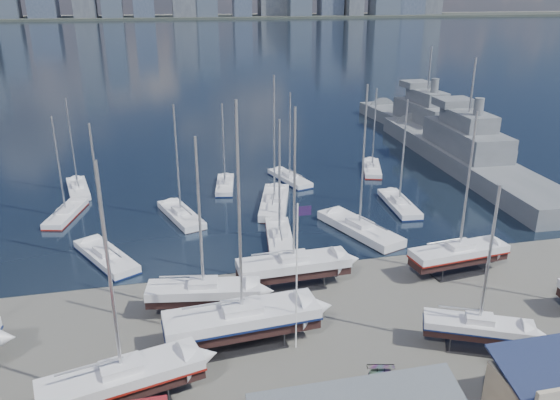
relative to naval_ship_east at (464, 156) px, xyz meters
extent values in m
plane|color=#605E59|center=(-36.09, -36.56, -1.67)|extent=(1400.00, 1400.00, 0.00)
cube|color=#182737|center=(-36.09, 273.44, -1.82)|extent=(1400.00, 600.00, 0.40)
cube|color=#2D332D|center=(-36.09, 533.44, -0.57)|extent=(1400.00, 80.00, 2.20)
cube|color=black|center=(-49.58, -42.96, -0.05)|extent=(10.70, 4.89, 0.83)
cube|color=silver|center=(-49.58, -42.96, 0.78)|extent=(10.81, 5.31, 0.83)
cube|color=maroon|center=(-49.58, -42.96, 0.40)|extent=(10.91, 5.37, 0.17)
cube|color=silver|center=(-49.58, -42.96, 1.45)|extent=(2.94, 2.32, 0.50)
cylinder|color=#B2B2B7|center=(-49.58, -42.96, 8.23)|extent=(0.22, 0.22, 14.05)
cube|color=#2D2D33|center=(-43.40, -32.98, -1.59)|extent=(5.52, 3.20, 0.16)
cube|color=black|center=(-43.40, -32.98, -0.09)|extent=(9.69, 3.76, 0.76)
cube|color=silver|center=(-43.40, -32.98, 0.67)|extent=(9.75, 4.15, 0.76)
cube|color=silver|center=(-43.40, -32.98, 1.29)|extent=(2.59, 1.95, 0.50)
cylinder|color=#B2B2B7|center=(-43.40, -32.98, 7.42)|extent=(0.22, 0.22, 12.76)
cube|color=#2D2D33|center=(-40.94, -38.04, -1.59)|extent=(6.70, 3.46, 0.16)
cube|color=black|center=(-40.94, -38.04, 0.00)|extent=(11.99, 3.70, 0.94)
cube|color=silver|center=(-40.94, -38.04, 0.95)|extent=(12.02, 4.20, 0.94)
cube|color=#0D1944|center=(-40.94, -38.04, 0.51)|extent=(12.14, 4.24, 0.19)
cube|color=silver|center=(-40.94, -38.04, 1.67)|extent=(3.09, 2.20, 0.50)
cylinder|color=#B2B2B7|center=(-40.94, -38.04, 9.39)|extent=(0.22, 0.22, 15.94)
cube|color=#2D2D33|center=(-34.94, -30.25, -1.59)|extent=(5.79, 2.83, 0.16)
cube|color=black|center=(-34.94, -30.25, -0.05)|extent=(10.43, 2.87, 0.83)
cube|color=silver|center=(-34.94, -30.25, 0.77)|extent=(10.45, 3.31, 0.83)
cube|color=silver|center=(-34.94, -30.25, 1.44)|extent=(2.65, 1.84, 0.50)
cylinder|color=#B2B2B7|center=(-34.94, -30.25, 8.17)|extent=(0.22, 0.22, 13.96)
cube|color=#2D2D33|center=(-23.65, -42.58, -1.59)|extent=(4.86, 3.71, 0.16)
cube|color=black|center=(-23.65, -42.58, -0.15)|extent=(8.08, 5.15, 0.64)
cube|color=silver|center=(-23.65, -42.58, 0.50)|extent=(8.23, 5.45, 0.64)
cube|color=#0D1944|center=(-23.65, -42.58, 0.20)|extent=(8.31, 5.51, 0.13)
cube|color=silver|center=(-23.65, -42.58, 1.07)|extent=(2.39, 2.08, 0.50)
cylinder|color=#B2B2B7|center=(-23.65, -42.58, 6.24)|extent=(0.22, 0.22, 10.84)
cube|color=#2D2D33|center=(-18.77, -31.20, -1.59)|extent=(5.59, 3.03, 0.16)
cube|color=black|center=(-18.77, -31.20, -0.08)|extent=(9.93, 3.38, 0.78)
cube|color=silver|center=(-18.77, -31.20, 0.70)|extent=(9.98, 3.79, 0.78)
cube|color=maroon|center=(-18.77, -31.20, 0.34)|extent=(10.08, 3.83, 0.16)
cube|color=silver|center=(-18.77, -31.20, 1.34)|extent=(2.60, 1.90, 0.50)
cylinder|color=#B2B2B7|center=(-18.77, -31.20, 7.66)|extent=(0.22, 0.22, 13.14)
cube|color=black|center=(-57.82, -7.92, -1.89)|extent=(4.15, 8.86, 0.69)
cube|color=silver|center=(-57.82, -7.92, -1.20)|extent=(4.50, 8.95, 0.69)
cube|color=maroon|center=(-57.82, -7.92, -1.52)|extent=(4.54, 9.04, 0.14)
cube|color=silver|center=(-57.82, -7.92, -0.61)|extent=(1.94, 2.45, 0.50)
cylinder|color=#B2B2B7|center=(-57.82, -7.92, 4.96)|extent=(0.22, 0.22, 11.64)
cube|color=black|center=(-57.43, 1.23, -1.90)|extent=(3.79, 9.14, 0.71)
cube|color=silver|center=(-57.43, 1.23, -1.19)|extent=(4.16, 9.21, 0.71)
cube|color=silver|center=(-57.43, 1.23, -0.58)|extent=(1.89, 2.47, 0.50)
cylinder|color=#B2B2B7|center=(-57.43, 1.23, 5.17)|extent=(0.22, 0.22, 12.01)
cube|color=black|center=(-52.28, -21.03, -1.93)|extent=(6.75, 9.82, 0.79)
cube|color=silver|center=(-52.28, -21.03, -1.14)|extent=(7.11, 10.01, 0.79)
cube|color=#0D1944|center=(-52.28, -21.03, -1.51)|extent=(7.18, 10.11, 0.16)
cube|color=silver|center=(-52.28, -21.03, -0.50)|extent=(2.63, 2.96, 0.50)
cylinder|color=#B2B2B7|center=(-52.28, -21.03, 5.92)|extent=(0.22, 0.22, 13.34)
cube|color=black|center=(-44.21, -11.47, -1.92)|extent=(5.08, 9.86, 0.77)
cube|color=silver|center=(-44.21, -11.47, -1.16)|extent=(5.47, 9.98, 0.77)
cube|color=silver|center=(-44.21, -11.47, -0.52)|extent=(2.26, 2.78, 0.50)
cylinder|color=#B2B2B7|center=(-44.21, -11.47, 5.72)|extent=(0.22, 0.22, 12.98)
cube|color=black|center=(-37.60, -1.64, -1.88)|extent=(3.29, 8.39, 0.65)
cube|color=silver|center=(-37.60, -1.64, -1.22)|extent=(3.63, 8.45, 0.65)
cube|color=#0D1944|center=(-37.60, -1.64, -1.53)|extent=(3.66, 8.54, 0.13)
cube|color=silver|center=(-37.60, -1.64, -0.65)|extent=(1.70, 2.25, 0.50)
cylinder|color=#B2B2B7|center=(-37.60, -1.64, 4.63)|extent=(0.22, 0.22, 11.05)
cube|color=black|center=(-34.03, -20.35, -1.92)|extent=(3.62, 9.64, 0.75)
cube|color=silver|center=(-34.03, -20.35, -1.17)|extent=(4.01, 9.70, 0.75)
cube|color=maroon|center=(-34.03, -20.35, -1.51)|extent=(4.05, 9.79, 0.15)
cube|color=silver|center=(-34.03, -20.35, -0.54)|extent=(1.91, 2.56, 0.50)
cylinder|color=#B2B2B7|center=(-34.03, -20.35, 5.56)|extent=(0.22, 0.22, 12.70)
cube|color=black|center=(-32.36, -10.08, -1.98)|extent=(5.76, 11.76, 0.92)
cube|color=silver|center=(-32.36, -10.08, -1.07)|extent=(6.22, 11.89, 0.92)
cube|color=silver|center=(-32.36, -10.08, -0.36)|extent=(2.63, 3.28, 0.50)
cylinder|color=#B2B2B7|center=(-32.36, -10.08, 7.12)|extent=(0.22, 0.22, 15.46)
cube|color=black|center=(-28.10, -0.82, -1.90)|extent=(4.56, 9.10, 0.71)
cube|color=silver|center=(-28.10, -0.82, -1.19)|extent=(4.92, 9.21, 0.71)
cube|color=#0D1944|center=(-28.10, -0.82, -1.52)|extent=(4.97, 9.30, 0.14)
cube|color=silver|center=(-28.10, -0.82, -0.59)|extent=(2.06, 2.55, 0.50)
cylinder|color=#B2B2B7|center=(-28.10, -0.82, 5.15)|extent=(0.22, 0.22, 11.97)
cube|color=black|center=(-24.71, -20.25, -1.99)|extent=(6.59, 11.86, 0.93)
cube|color=silver|center=(-24.71, -20.25, -1.06)|extent=(7.05, 12.03, 0.93)
cube|color=silver|center=(-24.71, -20.25, -0.34)|extent=(2.83, 3.40, 0.50)
cylinder|color=#B2B2B7|center=(-24.71, -20.25, 7.25)|extent=(0.22, 0.22, 15.69)
cube|color=black|center=(-17.00, -13.90, -1.92)|extent=(2.99, 9.68, 0.76)
cube|color=silver|center=(-17.00, -13.90, -1.16)|extent=(3.39, 9.71, 0.76)
cube|color=#0D1944|center=(-17.00, -13.90, -1.51)|extent=(3.43, 9.81, 0.15)
cube|color=silver|center=(-17.00, -13.90, -0.53)|extent=(1.78, 2.50, 0.50)
cylinder|color=#B2B2B7|center=(-17.00, -13.90, 5.66)|extent=(0.22, 0.22, 12.87)
cube|color=black|center=(-14.72, 1.04, -1.90)|extent=(4.73, 8.95, 0.70)
cube|color=silver|center=(-14.72, 1.04, -1.20)|extent=(5.07, 9.06, 0.70)
cube|color=maroon|center=(-14.72, 1.04, -1.52)|extent=(5.13, 9.15, 0.14)
cube|color=silver|center=(-14.72, 1.04, -0.60)|extent=(2.08, 2.54, 0.50)
cylinder|color=#B2B2B7|center=(-14.72, 1.04, 5.05)|extent=(0.22, 0.22, 11.79)
cube|color=slate|center=(0.00, -0.07, -1.17)|extent=(10.26, 49.85, 4.46)
cube|color=slate|center=(0.00, -0.07, 2.86)|extent=(7.15, 17.62, 3.60)
cube|color=slate|center=(0.00, -0.07, 5.86)|extent=(5.22, 10.12, 2.40)
cube|color=slate|center=(0.23, 4.88, 7.56)|extent=(5.78, 5.21, 1.20)
cylinder|color=#B2B2B7|center=(0.00, -0.07, 11.06)|extent=(0.30, 0.30, 8.00)
cube|color=slate|center=(3.63, 20.43, -1.22)|extent=(9.83, 44.51, 3.97)
cube|color=slate|center=(3.63, 20.43, 2.57)|extent=(6.61, 15.78, 3.60)
cube|color=slate|center=(3.63, 20.43, 5.57)|extent=(4.79, 9.08, 2.40)
cube|color=slate|center=(3.36, 24.84, 7.27)|extent=(5.21, 4.72, 1.20)
cylinder|color=#B2B2B7|center=(3.63, 20.43, 10.77)|extent=(0.30, 0.30, 8.00)
cylinder|color=white|center=(-37.04, -39.36, 4.29)|extent=(0.12, 0.12, 11.90)
cube|color=#24133D|center=(-36.54, -39.36, 9.64)|extent=(0.99, 0.05, 0.69)
camera|label=1|loc=(-46.01, -73.40, 23.90)|focal=35.00mm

